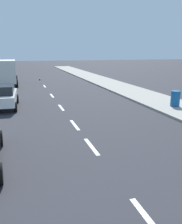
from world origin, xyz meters
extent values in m
plane|color=#2D2D33|center=(0.00, 20.00, 0.00)|extent=(160.00, 160.00, 0.00)
cube|color=#9E998E|center=(7.43, 22.00, 0.07)|extent=(3.60, 80.00, 0.14)
cube|color=white|center=(0.00, 7.92, 0.00)|extent=(0.16, 1.80, 0.01)
cube|color=white|center=(0.00, 12.51, 0.00)|extent=(0.16, 1.80, 0.01)
cube|color=white|center=(0.00, 15.54, 0.00)|extent=(0.16, 1.80, 0.01)
cube|color=white|center=(0.00, 19.64, 0.00)|extent=(0.16, 1.80, 0.01)
cube|color=white|center=(0.00, 24.32, 0.00)|extent=(0.16, 1.80, 0.01)
cube|color=white|center=(0.00, 30.25, 0.00)|extent=(0.16, 1.80, 0.01)
cube|color=white|center=(0.00, 36.37, 0.00)|extent=(0.16, 1.80, 0.01)
cube|color=white|center=(0.00, 36.15, 0.00)|extent=(0.16, 1.80, 0.01)
cylinder|color=black|center=(-3.53, 13.70, 0.32)|extent=(0.21, 0.65, 0.64)
cube|color=white|center=(-3.76, 20.77, 0.69)|extent=(1.87, 4.14, 0.64)
cube|color=black|center=(-3.77, 20.56, 1.29)|extent=(1.59, 2.18, 0.56)
cylinder|color=black|center=(-2.86, 22.12, 0.32)|extent=(0.20, 0.65, 0.64)
cylinder|color=black|center=(-2.96, 19.35, 0.32)|extent=(0.20, 0.65, 0.64)
cube|color=beige|center=(-4.14, 34.17, 1.20)|extent=(2.43, 2.37, 1.40)
cube|color=silver|center=(-4.11, 31.18, 1.65)|extent=(2.45, 4.19, 2.30)
cylinder|color=black|center=(-2.94, 34.05, 0.45)|extent=(0.29, 0.90, 0.90)
cylinder|color=black|center=(-2.89, 30.15, 0.45)|extent=(0.29, 0.90, 0.90)
cylinder|color=#14518C|center=(7.33, 17.29, 0.66)|extent=(0.60, 0.60, 1.03)
camera|label=1|loc=(-2.62, 3.88, 3.77)|focal=38.27mm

